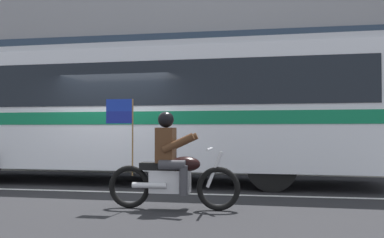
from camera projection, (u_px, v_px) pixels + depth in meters
ground_plane at (114, 188)px, 9.46m from camera, size 60.00×60.00×0.00m
sidewalk_curb at (167, 166)px, 14.49m from camera, size 28.00×3.80×0.15m
lane_center_stripe at (103, 191)px, 8.87m from camera, size 26.60×0.14×0.01m
office_building_facade at (181, 6)px, 16.90m from camera, size 28.00×0.89×12.23m
transit_bus at (140, 105)px, 10.65m from camera, size 11.60×2.91×3.22m
motorcycle_with_rider at (172, 168)px, 6.91m from camera, size 2.20×0.64×1.78m
fire_hydrant at (85, 153)px, 13.85m from camera, size 0.22×0.30×0.75m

